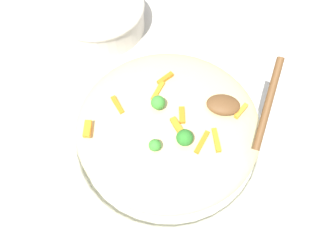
{
  "coord_description": "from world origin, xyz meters",
  "views": [
    {
      "loc": [
        -0.04,
        0.26,
        0.56
      ],
      "look_at": [
        0.0,
        0.0,
        0.06
      ],
      "focal_mm": 34.64,
      "sensor_mm": 36.0,
      "label": 1
    }
  ],
  "objects": [
    {
      "name": "broccoli_floret_1",
      "position": [
        0.02,
        -0.01,
        0.12
      ],
      "size": [
        0.02,
        0.02,
        0.03
      ],
      "color": "#377928",
      "rests_on": "pasta_mound"
    },
    {
      "name": "carrot_piece_1",
      "position": [
        -0.12,
        -0.02,
        0.1
      ],
      "size": [
        0.02,
        0.03,
        0.01
      ],
      "primitive_type": "cube",
      "rotation": [
        0.0,
        0.0,
        4.15
      ],
      "color": "orange",
      "rests_on": "pasta_mound"
    },
    {
      "name": "pasta_mound",
      "position": [
        0.0,
        0.0,
        0.07
      ],
      "size": [
        0.32,
        0.31,
        0.08
      ],
      "primitive_type": "ellipsoid",
      "color": "#DBC689",
      "rests_on": "serving_bowl"
    },
    {
      "name": "ground_plane",
      "position": [
        0.0,
        0.0,
        0.0
      ],
      "size": [
        2.4,
        2.4,
        0.0
      ],
      "primitive_type": "plane",
      "color": "beige"
    },
    {
      "name": "carrot_piece_2",
      "position": [
        0.13,
        0.04,
        0.1
      ],
      "size": [
        0.01,
        0.03,
        0.01
      ],
      "primitive_type": "cube",
      "rotation": [
        0.0,
        0.0,
        4.83
      ],
      "color": "orange",
      "rests_on": "pasta_mound"
    },
    {
      "name": "carrot_piece_6",
      "position": [
        0.09,
        -0.01,
        0.1
      ],
      "size": [
        0.03,
        0.03,
        0.01
      ],
      "primitive_type": "cube",
      "rotation": [
        0.0,
        0.0,
        2.23
      ],
      "color": "orange",
      "rests_on": "pasta_mound"
    },
    {
      "name": "carrot_piece_4",
      "position": [
        -0.08,
        0.03,
        0.1
      ],
      "size": [
        0.02,
        0.04,
        0.01
      ],
      "primitive_type": "cube",
      "rotation": [
        0.0,
        0.0,
        4.98
      ],
      "color": "orange",
      "rests_on": "pasta_mound"
    },
    {
      "name": "carrot_piece_5",
      "position": [
        0.01,
        -0.07,
        0.1
      ],
      "size": [
        0.03,
        0.03,
        0.01
      ],
      "primitive_type": "cube",
      "rotation": [
        0.0,
        0.0,
        0.86
      ],
      "color": "orange",
      "rests_on": "pasta_mound"
    },
    {
      "name": "companion_bowl",
      "position": [
        0.19,
        -0.28,
        0.04
      ],
      "size": [
        0.2,
        0.2,
        0.07
      ],
      "color": "beige",
      "rests_on": "ground_plane"
    },
    {
      "name": "carrot_piece_3",
      "position": [
        -0.02,
        -0.0,
        0.11
      ],
      "size": [
        0.01,
        0.03,
        0.01
      ],
      "primitive_type": "cube",
      "rotation": [
        0.0,
        0.0,
        1.73
      ],
      "color": "orange",
      "rests_on": "pasta_mound"
    },
    {
      "name": "serving_spoon",
      "position": [
        -0.11,
        -0.02,
        0.12
      ],
      "size": [
        0.11,
        0.14,
        0.08
      ],
      "color": "brown",
      "rests_on": "pasta_mound"
    },
    {
      "name": "carrot_piece_8",
      "position": [
        -0.06,
        0.04,
        0.1
      ],
      "size": [
        0.02,
        0.04,
        0.01
      ],
      "primitive_type": "cube",
      "rotation": [
        0.0,
        0.0,
        4.35
      ],
      "color": "orange",
      "rests_on": "pasta_mound"
    },
    {
      "name": "broccoli_floret_2",
      "position": [
        -0.03,
        0.05,
        0.12
      ],
      "size": [
        0.03,
        0.03,
        0.03
      ],
      "color": "#296820",
      "rests_on": "pasta_mound"
    },
    {
      "name": "serving_bowl",
      "position": [
        0.0,
        0.0,
        0.02
      ],
      "size": [
        0.36,
        0.36,
        0.04
      ],
      "color": "silver",
      "rests_on": "ground_plane"
    },
    {
      "name": "carrot_piece_0",
      "position": [
        -0.02,
        0.02,
        0.11
      ],
      "size": [
        0.02,
        0.03,
        0.01
      ],
      "primitive_type": "cube",
      "rotation": [
        0.0,
        0.0,
        2.19
      ],
      "color": "orange",
      "rests_on": "pasta_mound"
    },
    {
      "name": "carrot_piece_7",
      "position": [
        0.02,
        -0.04,
        0.11
      ],
      "size": [
        0.02,
        0.04,
        0.01
      ],
      "primitive_type": "cube",
      "rotation": [
        0.0,
        0.0,
        1.27
      ],
      "color": "orange",
      "rests_on": "pasta_mound"
    },
    {
      "name": "broccoli_floret_0",
      "position": [
        0.01,
        0.06,
        0.11
      ],
      "size": [
        0.02,
        0.02,
        0.02
      ],
      "color": "#377928",
      "rests_on": "pasta_mound"
    }
  ]
}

